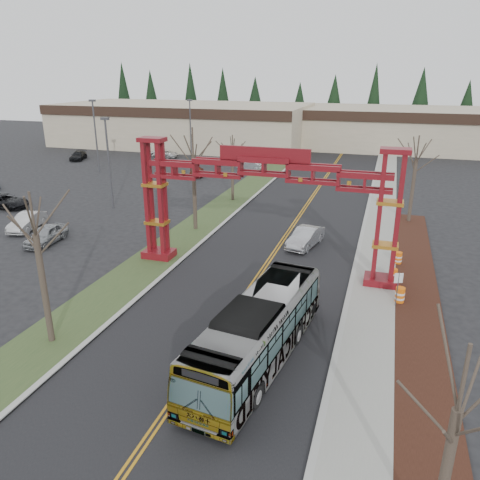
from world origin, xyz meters
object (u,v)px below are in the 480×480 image
at_px(parked_car_far_a, 250,165).
at_px(silver_sedan, 305,237).
at_px(parked_car_near_a, 46,235).
at_px(bare_tree_median_near, 36,236).
at_px(parked_car_near_b, 27,222).
at_px(parked_car_mid_a, 197,171).
at_px(gateway_arch, 264,187).
at_px(parked_car_far_c, 78,156).
at_px(light_pole_mid, 95,131).
at_px(light_pole_far, 190,125).
at_px(barrel_mid, 393,276).
at_px(transit_bus, 258,332).
at_px(retail_building_east, 405,128).
at_px(bare_tree_right_near, 458,411).
at_px(retail_building_west, 184,124).
at_px(bare_tree_right_far, 416,160).
at_px(parked_car_near_c, 5,201).
at_px(bare_tree_median_far, 232,155).
at_px(parked_car_far_b, 165,153).
at_px(barrel_north, 398,258).
at_px(street_sign, 398,283).
at_px(light_pole_near, 108,157).
at_px(barrel_south, 400,296).
at_px(bare_tree_median_mid, 193,156).

bearing_deg(parked_car_far_a, silver_sedan, 32.43).
relative_size(parked_car_near_a, bare_tree_median_near, 0.55).
xyz_separation_m(parked_car_near_b, parked_car_mid_a, (5.46, 25.46, -0.11)).
height_order(gateway_arch, parked_car_far_c, gateway_arch).
bearing_deg(parked_car_far_a, light_pole_mid, -59.02).
height_order(parked_car_near_a, light_pole_far, light_pole_far).
distance_m(parked_car_far_c, barrel_mid, 57.83).
bearing_deg(transit_bus, parked_car_mid_a, 123.89).
relative_size(retail_building_east, parked_car_mid_a, 8.88).
xyz_separation_m(silver_sedan, barrel_mid, (6.72, -5.04, -0.26)).
bearing_deg(bare_tree_right_near, bare_tree_median_near, 161.65).
height_order(parked_car_near_b, bare_tree_right_near, bare_tree_right_near).
bearing_deg(light_pole_far, retail_building_west, 118.31).
height_order(parked_car_near_b, parked_car_far_a, parked_car_near_b).
distance_m(transit_bus, bare_tree_right_far, 26.91).
bearing_deg(barrel_mid, parked_car_near_c, 169.65).
relative_size(bare_tree_median_far, bare_tree_right_near, 1.01).
xyz_separation_m(silver_sedan, parked_car_far_b, (-29.05, 33.90, -0.11)).
distance_m(parked_car_far_b, bare_tree_right_far, 44.80).
distance_m(bare_tree_right_far, barrel_north, 12.22).
distance_m(parked_car_far_c, bare_tree_right_near, 71.17).
xyz_separation_m(parked_car_near_b, bare_tree_right_near, (32.07, -20.58, 4.18)).
xyz_separation_m(transit_bus, street_sign, (6.29, 7.67, -0.02)).
bearing_deg(bare_tree_right_near, gateway_arch, 118.92).
relative_size(light_pole_mid, barrel_mid, 9.87).
distance_m(gateway_arch, barrel_mid, 10.32).
bearing_deg(parked_car_near_c, light_pole_near, -67.38).
height_order(bare_tree_right_near, light_pole_far, light_pole_far).
bearing_deg(barrel_south, bare_tree_right_near, -86.83).
distance_m(parked_car_far_c, bare_tree_median_near, 55.27).
height_order(bare_tree_median_near, barrel_north, bare_tree_median_near).
height_order(transit_bus, barrel_north, transit_bus).
relative_size(silver_sedan, parked_car_far_c, 1.01).
distance_m(parked_car_mid_a, bare_tree_median_mid, 23.37).
bearing_deg(retail_building_west, bare_tree_right_far, -44.26).
height_order(transit_bus, light_pole_far, light_pole_far).
xyz_separation_m(transit_bus, silver_sedan, (-0.63, 16.29, -0.86)).
height_order(light_pole_far, barrel_mid, light_pole_far).
relative_size(bare_tree_median_mid, light_pole_near, 0.98).
bearing_deg(retail_building_east, light_pole_near, -119.44).
distance_m(parked_car_mid_a, barrel_north, 35.09).
bearing_deg(bare_tree_median_mid, barrel_north, -10.09).
xyz_separation_m(silver_sedan, bare_tree_median_far, (-9.99, 11.65, 4.20)).
distance_m(gateway_arch, light_pole_far, 46.41).
bearing_deg(parked_car_far_b, barrel_south, -126.68).
bearing_deg(barrel_north, barrel_south, -89.24).
height_order(gateway_arch, parked_car_near_c, gateway_arch).
distance_m(light_pole_near, barrel_north, 29.07).
height_order(silver_sedan, parked_car_mid_a, silver_sedan).
bearing_deg(retail_building_west, parked_car_far_c, -113.58).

